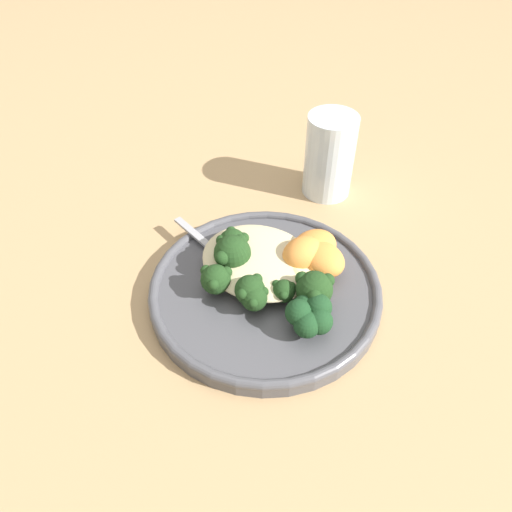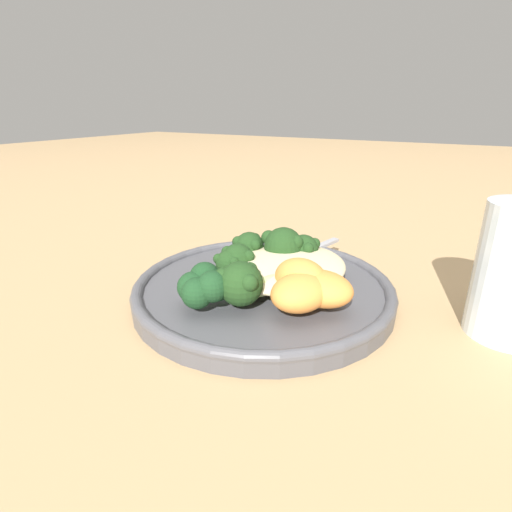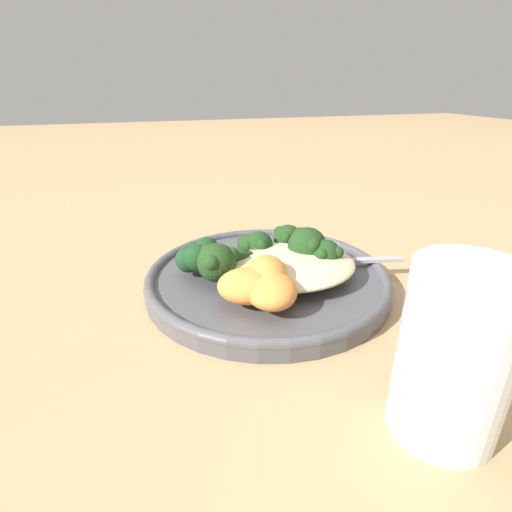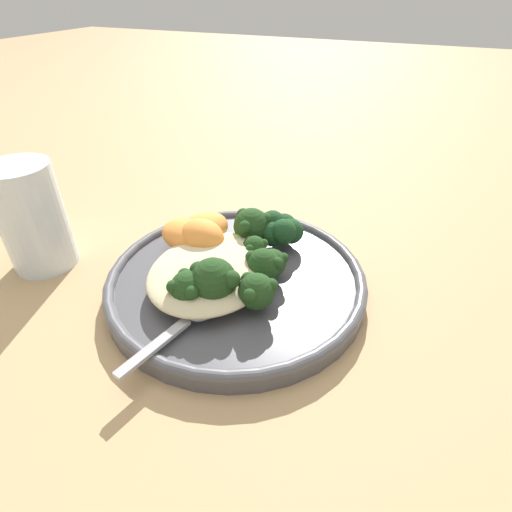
# 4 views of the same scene
# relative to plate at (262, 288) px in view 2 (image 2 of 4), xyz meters

# --- Properties ---
(ground_plane) EXTENTS (4.00, 4.00, 0.00)m
(ground_plane) POSITION_rel_plate_xyz_m (-0.01, 0.00, -0.01)
(ground_plane) COLOR tan
(plate) EXTENTS (0.27, 0.27, 0.02)m
(plate) POSITION_rel_plate_xyz_m (0.00, 0.00, 0.00)
(plate) COLOR #4C4C51
(plate) RESTS_ON ground_plane
(quinoa_mound) EXTENTS (0.14, 0.12, 0.02)m
(quinoa_mound) POSITION_rel_plate_xyz_m (-0.02, 0.02, 0.02)
(quinoa_mound) COLOR beige
(quinoa_mound) RESTS_ON plate
(broccoli_stalk_0) EXTENTS (0.10, 0.04, 0.03)m
(broccoli_stalk_0) POSITION_rel_plate_xyz_m (-0.05, 0.02, 0.03)
(broccoli_stalk_0) COLOR #ADC675
(broccoli_stalk_0) RESTS_ON plate
(broccoli_stalk_1) EXTENTS (0.08, 0.07, 0.04)m
(broccoli_stalk_1) POSITION_rel_plate_xyz_m (-0.04, 0.00, 0.03)
(broccoli_stalk_1) COLOR #ADC675
(broccoli_stalk_1) RESTS_ON plate
(broccoli_stalk_2) EXTENTS (0.08, 0.10, 0.03)m
(broccoli_stalk_2) POSITION_rel_plate_xyz_m (-0.03, -0.03, 0.03)
(broccoli_stalk_2) COLOR #ADC675
(broccoli_stalk_2) RESTS_ON plate
(broccoli_stalk_3) EXTENTS (0.03, 0.10, 0.03)m
(broccoli_stalk_3) POSITION_rel_plate_xyz_m (0.00, -0.02, 0.03)
(broccoli_stalk_3) COLOR #ADC675
(broccoli_stalk_3) RESTS_ON plate
(broccoli_stalk_4) EXTENTS (0.03, 0.10, 0.03)m
(broccoli_stalk_4) POSITION_rel_plate_xyz_m (0.01, -0.02, 0.02)
(broccoli_stalk_4) COLOR #ADC675
(broccoli_stalk_4) RESTS_ON plate
(broccoli_stalk_5) EXTENTS (0.06, 0.07, 0.03)m
(broccoli_stalk_5) POSITION_rel_plate_xyz_m (0.02, 0.01, 0.02)
(broccoli_stalk_5) COLOR #ADC675
(broccoli_stalk_5) RESTS_ON plate
(broccoli_stalk_6) EXTENTS (0.10, 0.06, 0.04)m
(broccoli_stalk_6) POSITION_rel_plate_xyz_m (0.05, 0.01, 0.03)
(broccoli_stalk_6) COLOR #ADC675
(broccoli_stalk_6) RESTS_ON plate
(sweet_potato_chunk_0) EXTENTS (0.07, 0.06, 0.03)m
(sweet_potato_chunk_0) POSITION_rel_plate_xyz_m (0.04, 0.06, 0.03)
(sweet_potato_chunk_0) COLOR orange
(sweet_potato_chunk_0) RESTS_ON plate
(sweet_potato_chunk_1) EXTENTS (0.06, 0.07, 0.03)m
(sweet_potato_chunk_1) POSITION_rel_plate_xyz_m (0.02, 0.07, 0.03)
(sweet_potato_chunk_1) COLOR orange
(sweet_potato_chunk_1) RESTS_ON plate
(sweet_potato_chunk_2) EXTENTS (0.05, 0.06, 0.04)m
(sweet_potato_chunk_2) POSITION_rel_plate_xyz_m (0.02, 0.05, 0.03)
(sweet_potato_chunk_2) COLOR orange
(sweet_potato_chunk_2) RESTS_ON plate
(kale_tuft) EXTENTS (0.05, 0.05, 0.03)m
(kale_tuft) POSITION_rel_plate_xyz_m (0.07, -0.02, 0.03)
(kale_tuft) COLOR #193D1E
(kale_tuft) RESTS_ON plate
(spoon) EXTENTS (0.12, 0.04, 0.01)m
(spoon) POSITION_rel_plate_xyz_m (-0.08, 0.01, 0.01)
(spoon) COLOR #A3A3A8
(spoon) RESTS_ON plate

